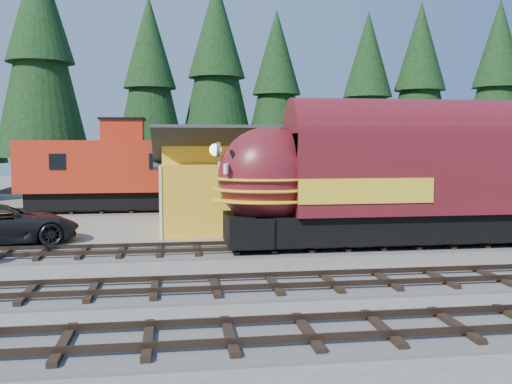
{
  "coord_description": "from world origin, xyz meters",
  "views": [
    {
      "loc": [
        -5.41,
        -18.94,
        4.48
      ],
      "look_at": [
        -2.07,
        4.0,
        2.45
      ],
      "focal_mm": 40.0,
      "sensor_mm": 36.0,
      "label": 1
    }
  ],
  "objects": [
    {
      "name": "ground",
      "position": [
        0.0,
        0.0,
        0.0
      ],
      "size": [
        120.0,
        120.0,
        0.0
      ],
      "primitive_type": "plane",
      "color": "#6B665B",
      "rests_on": "ground"
    },
    {
      "name": "track_spur",
      "position": [
        -10.0,
        18.0,
        0.06
      ],
      "size": [
        32.0,
        3.2,
        0.33
      ],
      "color": "#4C4947",
      "rests_on": "ground"
    },
    {
      "name": "depot",
      "position": [
        -0.0,
        10.5,
        2.96
      ],
      "size": [
        12.8,
        7.0,
        5.3
      ],
      "color": "gold",
      "rests_on": "ground"
    },
    {
      "name": "conifer_backdrop",
      "position": [
        5.05,
        24.67,
        9.84
      ],
      "size": [
        78.8,
        23.7,
        16.25
      ],
      "color": "black",
      "rests_on": "ground"
    },
    {
      "name": "locomotive",
      "position": [
        4.63,
        4.0,
        2.76
      ],
      "size": [
        17.55,
        3.49,
        4.77
      ],
      "color": "black",
      "rests_on": "ground"
    },
    {
      "name": "caboose",
      "position": [
        -9.52,
        18.0,
        2.73
      ],
      "size": [
        10.66,
        3.09,
        5.54
      ],
      "color": "black",
      "rests_on": "ground"
    },
    {
      "name": "pickup_truck_a",
      "position": [
        -12.84,
        7.14,
        0.89
      ],
      "size": [
        6.99,
        4.84,
        1.77
      ],
      "primitive_type": "imported",
      "rotation": [
        0.0,
        0.0,
        1.9
      ],
      "color": "black",
      "rests_on": "ground"
    }
  ]
}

